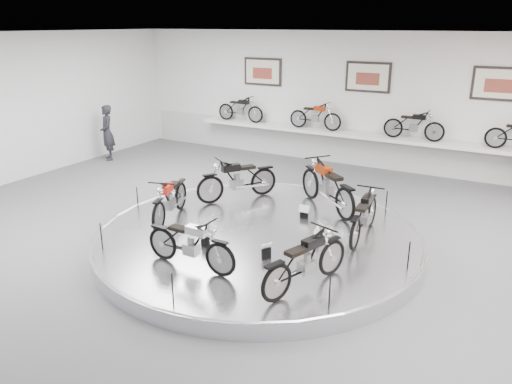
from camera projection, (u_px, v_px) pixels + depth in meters
The scene contains 20 objects.
floor at pixel (251, 251), 9.69m from camera, with size 16.00×16.00×0.00m, color #525254.
ceiling at pixel (250, 36), 8.40m from camera, with size 16.00×16.00×0.00m, color white.
wall_back at pixel (367, 101), 14.83m from camera, with size 16.00×16.00×0.00m, color silver.
dado_band at pixel (363, 149), 15.29m from camera, with size 15.68×0.04×1.10m, color #BCBCBA.
display_platform at pixel (258, 239), 9.89m from camera, with size 6.40×6.40×0.30m, color silver.
platform_rim at pixel (258, 233), 9.85m from camera, with size 6.40×6.40×0.10m, color #B2B2BA.
shelf at pixel (361, 136), 14.91m from camera, with size 11.00×0.55×0.10m, color silver.
poster_left at pixel (263, 72), 16.19m from camera, with size 1.35×0.06×0.88m, color beige.
poster_center at pixel (368, 77), 14.58m from camera, with size 1.35×0.06×0.88m, color beige.
poster_right at pixel (499, 84), 12.97m from camera, with size 1.35×0.06×0.88m, color beige.
shelf_bike_a at pixel (240, 111), 16.71m from camera, with size 1.22×0.42×0.73m, color black, non-canonical shape.
shelf_bike_b at pixel (315, 118), 15.46m from camera, with size 1.22×0.42×0.73m, color maroon, non-canonical shape.
shelf_bike_c at pixel (414, 127), 14.09m from camera, with size 1.22×0.42×0.73m, color black, non-canonical shape.
bike_a at pixel (364, 215), 9.44m from camera, with size 1.56×0.55×0.92m, color black, non-canonical shape.
bike_b at pixel (327, 185), 10.87m from camera, with size 1.86×0.66×1.09m, color maroon, non-canonical shape.
bike_c at pixel (237, 179), 11.49m from camera, with size 1.70×0.60×1.00m, color black, non-canonical shape.
bike_d at pixel (170, 198), 10.28m from camera, with size 1.60×0.57×0.94m, color red, non-canonical shape.
bike_e at pixel (190, 243), 8.26m from camera, with size 1.52×0.54×0.89m, color #AAAAAF, non-canonical shape.
bike_f at pixel (306, 260), 7.62m from camera, with size 1.57×0.55×0.92m, color black, non-canonical shape.
visitor at pixel (107, 133), 15.91m from camera, with size 0.64×0.42×1.76m, color black.
Camera 1 is at (4.36, -7.64, 4.21)m, focal length 35.00 mm.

